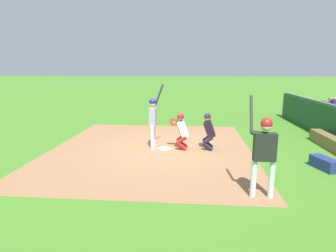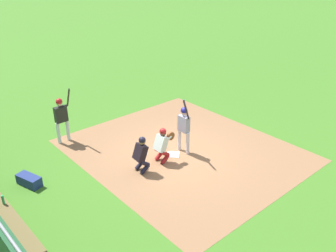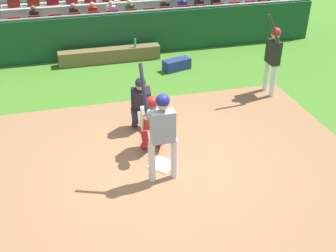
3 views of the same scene
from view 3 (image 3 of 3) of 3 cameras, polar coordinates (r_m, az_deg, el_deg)
The scene contains 11 objects.
ground_plane at distance 8.06m, azimuth -0.90°, elevation -5.60°, with size 160.00×160.00×0.00m, color #417823.
infield_dirt_patch at distance 7.68m, azimuth 0.05°, elevation -7.70°, with size 8.08×6.96×0.01m, color #956745.
home_plate_marker at distance 8.05m, azimuth -0.90°, elevation -5.50°, with size 0.44×0.44×0.02m, color white.
batter_at_plate at distance 7.09m, azimuth -0.84°, elevation -0.35°, with size 0.62×0.49×2.26m.
catcher_crouching at distance 8.13m, azimuth -2.38°, elevation 0.79°, with size 0.47×0.71×1.30m.
home_plate_umpire at distance 8.95m, azimuth -3.86°, elevation 3.58°, with size 0.49×0.49×1.30m.
dugout_wall at distance 13.47m, azimuth -7.96°, elevation 12.68°, with size 14.30×0.24×1.43m.
dugout_bench at distance 13.09m, azimuth -8.25°, elevation 9.94°, with size 3.21×0.40×0.44m, color brown.
water_bottle_on_bench at distance 13.00m, azimuth -4.70°, elevation 11.70°, with size 0.07×0.07×0.28m, color green.
equipment_duffel_bag at distance 12.36m, azimuth 1.25°, elevation 8.74°, with size 0.84×0.36×0.33m, color navy.
on_deck_batter at distance 10.82m, azimuth 14.73°, elevation 9.95°, with size 0.56×0.59×2.24m.
Camera 3 is at (1.59, 6.32, 4.75)m, focal length 42.84 mm.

